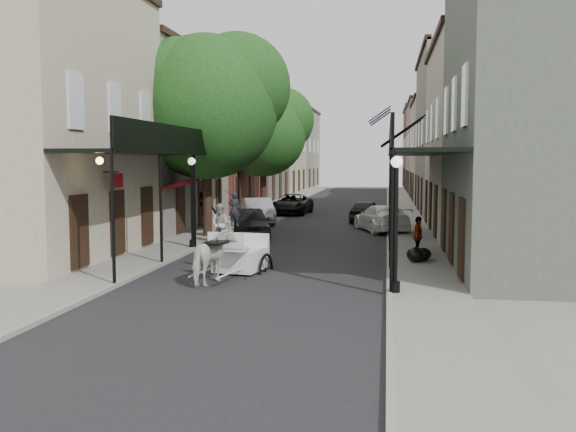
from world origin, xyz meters
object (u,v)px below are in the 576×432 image
at_px(pedestrian_sidewalk_left, 205,209).
at_px(car_left_far, 292,204).
at_px(tree_near, 216,101).
at_px(lamppost_right_near, 396,222).
at_px(pedestrian_walking, 221,224).
at_px(car_right_far, 365,211).
at_px(car_left_near, 251,222).
at_px(car_left_mid, 258,211).
at_px(horse, 214,257).
at_px(pedestrian_sidewalk_right, 418,236).
at_px(tree_far, 269,129).
at_px(lamppost_left, 192,201).
at_px(car_right_near, 382,218).
at_px(carriage, 245,239).
at_px(lamppost_right_far, 391,189).

xyz_separation_m(pedestrian_sidewalk_left, car_left_far, (3.20, 10.18, -0.39)).
bearing_deg(pedestrian_sidewalk_left, tree_near, 95.22).
distance_m(lamppost_right_near, pedestrian_sidewalk_left, 18.68).
relative_size(pedestrian_walking, car_right_far, 0.46).
bearing_deg(car_left_near, car_left_far, 76.26).
bearing_deg(lamppost_right_near, car_left_mid, 111.82).
bearing_deg(car_left_near, horse, -97.16).
height_order(horse, pedestrian_sidewalk_right, horse).
xyz_separation_m(pedestrian_sidewalk_left, pedestrian_sidewalk_right, (10.83, -8.99, -0.22)).
relative_size(horse, car_right_far, 0.48).
bearing_deg(car_right_far, car_left_far, -38.47).
bearing_deg(tree_near, car_left_near, 14.81).
height_order(pedestrian_sidewalk_right, car_right_far, pedestrian_sidewalk_right).
bearing_deg(pedestrian_walking, tree_far, 95.70).
bearing_deg(pedestrian_sidewalk_right, car_left_mid, 45.43).
bearing_deg(lamppost_left, horse, -67.93).
height_order(horse, car_right_near, horse).
height_order(tree_far, car_right_near, tree_far).
distance_m(tree_far, pedestrian_walking, 17.33).
bearing_deg(pedestrian_walking, tree_near, 111.22).
xyz_separation_m(lamppost_left, horse, (2.84, -7.00, -1.24)).
bearing_deg(tree_near, tree_far, 90.19).
height_order(car_left_near, car_left_far, car_left_near).
bearing_deg(lamppost_left, pedestrian_sidewalk_left, 102.27).
height_order(lamppost_left, car_left_mid, lamppost_left).
bearing_deg(car_left_near, car_right_far, 44.50).
bearing_deg(tree_near, pedestrian_walking, -71.29).
xyz_separation_m(carriage, car_left_mid, (-2.73, 15.72, -0.31)).
xyz_separation_m(car_left_mid, car_left_far, (1.00, 6.77, -0.05)).
bearing_deg(car_left_far, tree_far, 177.11).
bearing_deg(tree_far, pedestrian_sidewalk_right, -64.39).
bearing_deg(pedestrian_walking, car_left_near, 79.04).
xyz_separation_m(lamppost_right_near, pedestrian_sidewalk_left, (-9.90, 15.82, -0.96)).
height_order(tree_far, car_left_near, tree_far).
bearing_deg(lamppost_left, pedestrian_walking, 63.90).
bearing_deg(car_right_near, car_left_mid, -41.95).
height_order(horse, pedestrian_sidewalk_left, pedestrian_sidewalk_left).
distance_m(lamppost_left, car_right_near, 11.19).
xyz_separation_m(pedestrian_sidewalk_right, car_right_far, (-2.43, 14.18, -0.19)).
bearing_deg(lamppost_right_far, pedestrian_walking, -125.48).
bearing_deg(car_left_near, pedestrian_walking, -117.21).
height_order(carriage, car_left_near, carriage).
relative_size(tree_near, car_right_near, 1.99).
distance_m(pedestrian_walking, pedestrian_sidewalk_right, 8.80).
relative_size(lamppost_right_near, carriage, 1.36).
height_order(lamppost_right_far, pedestrian_sidewalk_left, lamppost_right_far).
bearing_deg(tree_far, car_left_near, -83.09).
xyz_separation_m(lamppost_left, pedestrian_walking, (0.78, 1.59, -1.14)).
distance_m(pedestrian_walking, pedestrian_sidewalk_left, 6.70).
xyz_separation_m(horse, car_right_near, (4.86, 15.00, -0.11)).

